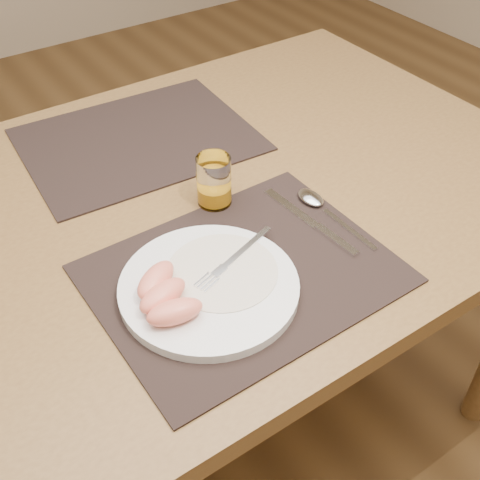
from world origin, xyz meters
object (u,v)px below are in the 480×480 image
object	(u,v)px
knife	(317,226)
juice_glass	(214,183)
placemat_far	(138,140)
spoon	(316,202)
placemat_near	(243,274)
plate	(209,287)
table	(188,233)
fork	(229,263)

from	to	relation	value
knife	juice_glass	size ratio (longest dim) A/B	2.41
placemat_far	juice_glass	bearing A→B (deg)	-86.31
spoon	juice_glass	distance (m)	0.18
placemat_near	plate	distance (m)	0.07
juice_glass	placemat_far	bearing A→B (deg)	93.69
table	knife	bearing A→B (deg)	-55.01
fork	plate	bearing A→B (deg)	-159.29
placemat_far	fork	xyz separation A→B (m)	(-0.06, -0.42, 0.02)
placemat_far	fork	world-z (taller)	fork
plate	juice_glass	world-z (taller)	juice_glass
fork	spoon	distance (m)	0.23
fork	spoon	size ratio (longest dim) A/B	0.89
table	placemat_near	bearing A→B (deg)	-96.11
placemat_near	knife	size ratio (longest dim) A/B	2.04
table	plate	distance (m)	0.26
spoon	plate	bearing A→B (deg)	-164.86
placemat_far	juice_glass	xyz separation A→B (m)	(0.02, -0.26, 0.04)
placemat_far	spoon	world-z (taller)	spoon
placemat_near	juice_glass	size ratio (longest dim) A/B	4.93
table	fork	xyz separation A→B (m)	(-0.04, -0.20, 0.11)
table	juice_glass	xyz separation A→B (m)	(0.04, -0.04, 0.13)
placemat_near	placemat_far	size ratio (longest dim) A/B	1.00
placemat_far	juice_glass	world-z (taller)	juice_glass
placemat_far	plate	size ratio (longest dim) A/B	1.67
placemat_far	knife	bearing A→B (deg)	-73.86
placemat_near	knife	distance (m)	0.17
table	juice_glass	size ratio (longest dim) A/B	15.33
placemat_near	knife	bearing A→B (deg)	6.78
knife	juice_glass	xyz separation A→B (m)	(-0.10, 0.16, 0.04)
knife	spoon	distance (m)	0.06
knife	spoon	world-z (taller)	spoon
plate	knife	bearing A→B (deg)	5.72
knife	fork	bearing A→B (deg)	-178.58
placemat_near	spoon	xyz separation A→B (m)	(0.20, 0.07, 0.01)
fork	knife	distance (m)	0.18
table	knife	size ratio (longest dim) A/B	6.35
table	spoon	size ratio (longest dim) A/B	7.32
placemat_near	spoon	size ratio (longest dim) A/B	2.35
placemat_near	juice_glass	bearing A→B (deg)	71.39
plate	fork	distance (m)	0.05
spoon	juice_glass	xyz separation A→B (m)	(-0.14, 0.11, 0.03)
placemat_near	juice_glass	world-z (taller)	juice_glass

